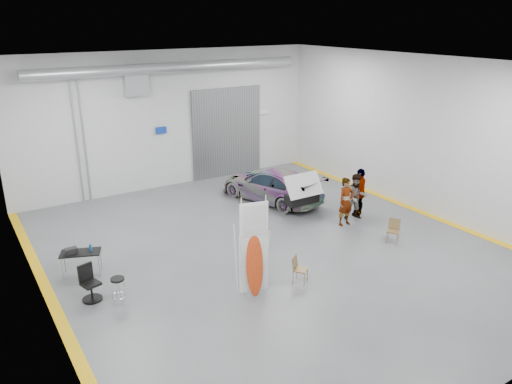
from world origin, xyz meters
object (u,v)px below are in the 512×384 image
surfboard_display (256,256)px  office_chair (90,285)px  person_a (346,202)px  person_c (360,192)px  person_b (356,197)px  sedan_car (272,185)px  work_table (78,253)px  folding_chair_far (392,236)px  shop_stool (119,291)px  folding_chair_near (300,274)px

surfboard_display → office_chair: size_ratio=2.86×
person_a → office_chair: 9.37m
person_a → person_c: bearing=20.7°
person_b → sedan_car: bearing=139.3°
work_table → surfboard_display: bearing=-44.2°
folding_chair_far → shop_stool: 9.17m
sedan_car → person_a: bearing=87.7°
folding_chair_near → shop_stool: bearing=124.1°
person_a → person_b: size_ratio=1.02×
folding_chair_near → folding_chair_far: bearing=-30.4°
office_chair → person_c: bearing=-12.6°
sedan_car → office_chair: bearing=8.5°
person_b → person_c: (0.39, 0.23, 0.05)m
surfboard_display → shop_stool: size_ratio=3.74×
person_c → folding_chair_far: size_ratio=2.27×
person_c → shop_stool: 9.99m
person_b → folding_chair_near: bearing=-125.3°
person_a → work_table: bearing=170.7°
person_a → work_table: size_ratio=1.42×
person_b → folding_chair_near: size_ratio=2.17×
sedan_car → shop_stool: size_ratio=5.97×
folding_chair_near → shop_stool: 5.09m
sedan_car → person_c: 3.73m
person_b → folding_chair_near: 5.48m
folding_chair_near → folding_chair_far: folding_chair_far is taller
sedan_car → person_b: person_b is taller
person_a → office_chair: (-9.36, -0.21, -0.46)m
person_c → surfboard_display: size_ratio=0.65×
surfboard_display → folding_chair_near: (1.42, -0.14, -0.92)m
sedan_car → office_chair: sedan_car is taller
sedan_car → shop_stool: sedan_car is taller
folding_chair_far → work_table: 10.17m
sedan_car → folding_chair_near: (-3.13, -6.12, -0.41)m
sedan_car → person_a: (0.85, -3.60, 0.24)m
surfboard_display → folding_chair_near: bearing=8.1°
office_chair → folding_chair_far: bearing=-26.9°
surfboard_display → shop_stool: 3.79m
person_a → folding_chair_far: 2.17m
shop_stool → work_table: work_table is taller
folding_chair_near → office_chair: bearing=120.0°
surfboard_display → work_table: (-3.86, 3.75, -0.45)m
shop_stool → person_b: bearing=6.4°
folding_chair_near → sedan_car: bearing=26.2°
person_c → folding_chair_far: (-0.80, -2.49, -0.68)m
person_b → surfboard_display: 6.66m
sedan_car → person_c: size_ratio=2.45×
person_c → work_table: (-10.37, 0.93, -0.22)m
person_b → work_table: person_b is taller
folding_chair_far → sedan_car: bearing=157.8°
surfboard_display → work_table: bearing=149.5°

